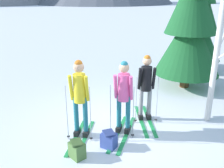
{
  "coord_description": "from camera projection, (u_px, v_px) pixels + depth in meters",
  "views": [
    {
      "loc": [
        -2.11,
        -5.26,
        3.25
      ],
      "look_at": [
        0.02,
        0.39,
        1.05
      ],
      "focal_mm": 41.06,
      "sensor_mm": 36.0,
      "label": 1
    }
  ],
  "objects": [
    {
      "name": "skier_in_black",
      "position": [
        146.0,
        84.0,
        6.58
      ],
      "size": [
        0.8,
        1.77,
        1.76
      ],
      "color": "green",
      "rests_on": "ground"
    },
    {
      "name": "skier_in_yellow",
      "position": [
        80.0,
        94.0,
        5.76
      ],
      "size": [
        1.04,
        1.54,
        1.86
      ],
      "color": "green",
      "rests_on": "ground"
    },
    {
      "name": "backpack_on_snow_beside",
      "position": [
        77.0,
        150.0,
        5.25
      ],
      "size": [
        0.34,
        0.39,
        0.38
      ],
      "color": "#4C7238",
      "rests_on": "ground"
    },
    {
      "name": "birch_tree_tall",
      "position": [
        216.0,
        60.0,
        6.27
      ],
      "size": [
        0.68,
        1.21,
        3.26
      ],
      "color": "silver",
      "rests_on": "ground"
    },
    {
      "name": "ground_plane",
      "position": [
        117.0,
        128.0,
        6.44
      ],
      "size": [
        400.0,
        400.0,
        0.0
      ],
      "primitive_type": "plane",
      "color": "white"
    },
    {
      "name": "skier_in_pink",
      "position": [
        124.0,
        93.0,
        5.94
      ],
      "size": [
        1.28,
        1.6,
        1.79
      ],
      "color": "green",
      "rests_on": "ground"
    },
    {
      "name": "backpack_on_snow_front",
      "position": [
        109.0,
        140.0,
        5.6
      ],
      "size": [
        0.39,
        0.4,
        0.38
      ],
      "color": "#384C99",
      "rests_on": "ground"
    },
    {
      "name": "pine_tree_mid",
      "position": [
        200.0,
        19.0,
        10.57
      ],
      "size": [
        1.94,
        1.94,
        4.69
      ],
      "color": "#51381E",
      "rests_on": "ground"
    },
    {
      "name": "pine_tree_near",
      "position": [
        191.0,
        16.0,
        8.38
      ],
      "size": [
        2.23,
        2.23,
        5.38
      ],
      "color": "#51381E",
      "rests_on": "ground"
    }
  ]
}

